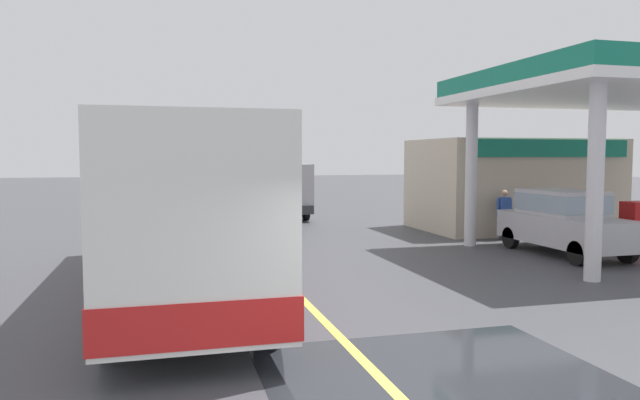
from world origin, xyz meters
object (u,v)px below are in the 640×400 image
minibus_opposing_lane (277,185)px  pedestrian_near_pump (504,212)px  car_at_pump (563,219)px  car_trailing_behind_bus (168,191)px  coach_bus_main (182,207)px

minibus_opposing_lane → pedestrian_near_pump: 11.25m
car_at_pump → car_trailing_behind_bus: size_ratio=1.00×
coach_bus_main → pedestrian_near_pump: (10.60, 4.86, -0.79)m
car_at_pump → coach_bus_main: bearing=-170.5°
coach_bus_main → minibus_opposing_lane: 15.25m
minibus_opposing_lane → coach_bus_main: bearing=-108.3°
car_at_pump → pedestrian_near_pump: car_at_pump is taller
minibus_opposing_lane → pedestrian_near_pump: (5.82, -9.62, -0.54)m
car_at_pump → pedestrian_near_pump: 3.10m
pedestrian_near_pump → minibus_opposing_lane: bearing=121.2°
minibus_opposing_lane → car_trailing_behind_bus: 6.22m
pedestrian_near_pump → car_trailing_behind_bus: bearing=128.4°
car_at_pump → minibus_opposing_lane: bearing=114.3°
car_at_pump → car_trailing_behind_bus: 19.68m
car_at_pump → minibus_opposing_lane: minibus_opposing_lane is taller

